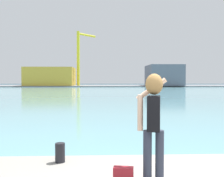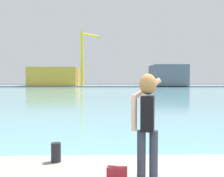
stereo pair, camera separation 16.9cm
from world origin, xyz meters
name	(u,v)px [view 1 (the left image)]	position (x,y,z in m)	size (l,w,h in m)	color
ground_plane	(108,91)	(0.00, 50.00, 0.00)	(220.00, 220.00, 0.00)	#334751
harbor_water	(108,91)	(0.00, 52.00, 0.01)	(140.00, 100.00, 0.02)	#6BA8B2
far_shore_dock	(105,86)	(0.00, 92.00, 0.18)	(140.00, 20.00, 0.37)	gray
person_photographer	(153,115)	(-0.56, 0.54, 1.75)	(0.53, 0.57, 1.74)	#2D3342
handbag	(123,174)	(-1.05, 0.49, 0.81)	(0.32, 0.14, 0.24)	maroon
harbor_bollard	(60,153)	(-2.23, 1.56, 0.88)	(0.20, 0.20, 0.38)	black
warehouse_left	(51,77)	(-19.16, 88.95, 3.50)	(16.27, 12.93, 6.27)	gold
warehouse_right	(164,75)	(20.42, 87.85, 3.90)	(11.22, 13.75, 7.07)	slate
port_crane	(80,54)	(-8.83, 87.53, 11.17)	(6.31, 6.96, 18.56)	yellow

